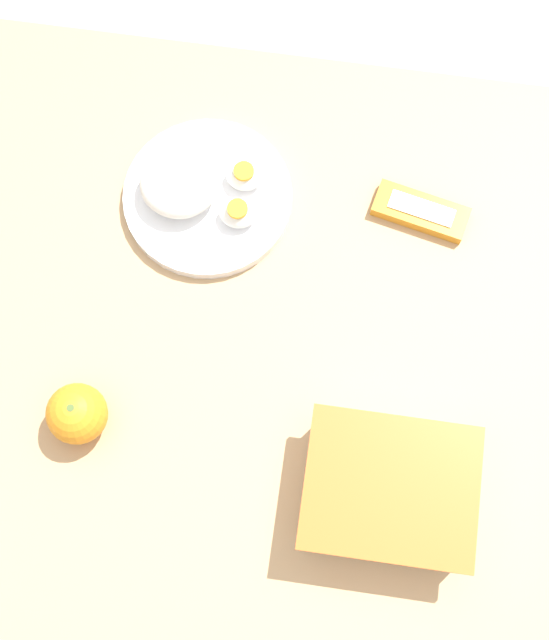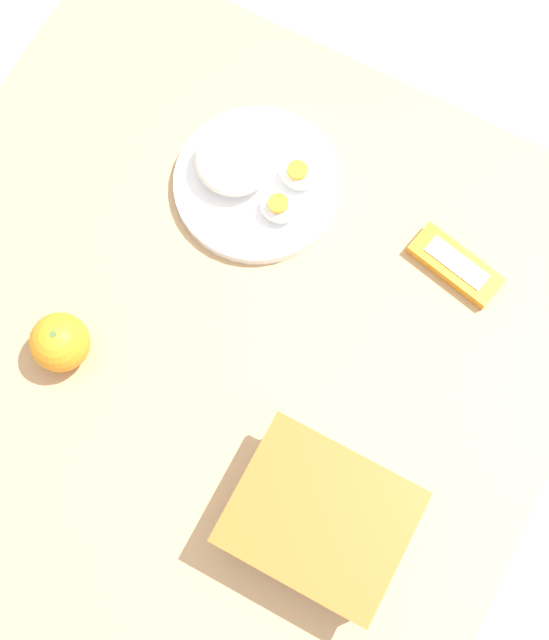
{
  "view_description": "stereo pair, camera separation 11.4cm",
  "coord_description": "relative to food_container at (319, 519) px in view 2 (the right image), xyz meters",
  "views": [
    {
      "loc": [
        -0.11,
        0.28,
        1.83
      ],
      "look_at": [
        -0.06,
        -0.04,
        0.74
      ],
      "focal_mm": 50.0,
      "sensor_mm": 36.0,
      "label": 1
    },
    {
      "loc": [
        -0.22,
        0.24,
        1.83
      ],
      "look_at": [
        -0.06,
        -0.04,
        0.74
      ],
      "focal_mm": 50.0,
      "sensor_mm": 36.0,
      "label": 2
    }
  ],
  "objects": [
    {
      "name": "food_container",
      "position": [
        0.0,
        0.0,
        0.0
      ],
      "size": [
        0.2,
        0.17,
        0.08
      ],
      "color": "white",
      "rests_on": "table"
    },
    {
      "name": "ground_plane",
      "position": [
        0.23,
        -0.15,
        -0.74
      ],
      "size": [
        10.0,
        10.0,
        0.0
      ],
      "primitive_type": "plane",
      "color": "#B2A899"
    },
    {
      "name": "rice_plate",
      "position": [
        0.29,
        -0.36,
        -0.01
      ],
      "size": [
        0.23,
        0.23,
        0.07
      ],
      "color": "white",
      "rests_on": "table"
    },
    {
      "name": "candy_bar",
      "position": [
        -0.01,
        -0.38,
        -0.03
      ],
      "size": [
        0.14,
        0.07,
        0.02
      ],
      "color": "orange",
      "rests_on": "table"
    },
    {
      "name": "orange_fruit",
      "position": [
        0.39,
        -0.04,
        0.0
      ],
      "size": [
        0.08,
        0.08,
        0.08
      ],
      "color": "orange",
      "rests_on": "table"
    },
    {
      "name": "table",
      "position": [
        0.23,
        -0.15,
        -0.16
      ],
      "size": [
        0.91,
        0.91,
        0.71
      ],
      "color": "tan",
      "rests_on": "ground_plane"
    }
  ]
}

